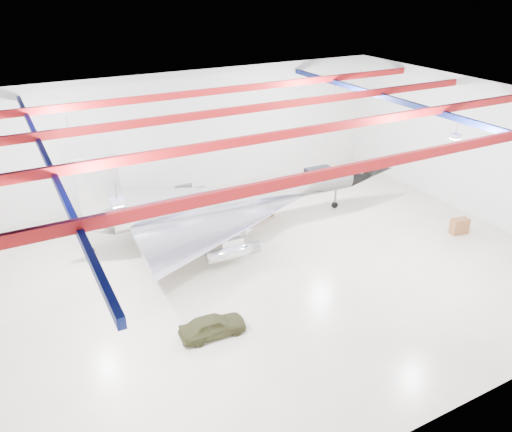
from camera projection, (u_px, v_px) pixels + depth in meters
floor at (258, 270)px, 34.24m from camera, size 40.00×40.00×0.00m
wall_back at (177, 136)px, 43.72m from camera, size 40.00×0.00×40.00m
wall_right at (476, 150)px, 40.27m from camera, size 0.00×30.00×30.00m
ceiling at (258, 112)px, 29.41m from camera, size 40.00×40.00×0.00m
ceiling_structure at (258, 123)px, 29.71m from camera, size 39.50×29.50×1.08m
jet_aircraft at (240, 200)px, 38.77m from camera, size 27.69×16.49×7.55m
jeep at (213, 326)px, 27.84m from camera, size 3.85×1.73×1.28m
desk at (459, 226)px, 38.80m from camera, size 1.47×0.92×1.26m
toolbox_red at (174, 239)px, 37.91m from camera, size 0.46×0.38×0.30m
engine_drum at (254, 249)px, 36.42m from camera, size 0.62×0.62×0.45m
parts_bin at (270, 213)px, 41.84m from camera, size 0.67×0.59×0.40m
crate_small at (92, 250)px, 36.51m from camera, size 0.36×0.31×0.23m
tool_chest at (262, 216)px, 41.38m from camera, size 0.55×0.55×0.43m
spares_box at (222, 215)px, 41.51m from camera, size 0.44×0.44×0.38m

